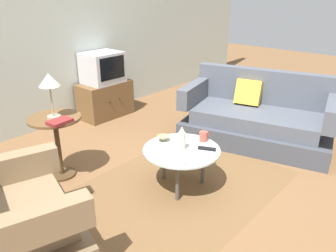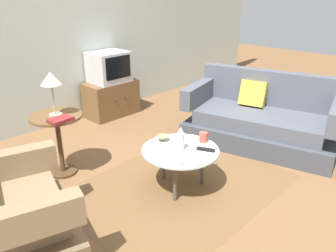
{
  "view_description": "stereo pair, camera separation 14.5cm",
  "coord_description": "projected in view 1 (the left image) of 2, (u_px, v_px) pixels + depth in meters",
  "views": [
    {
      "loc": [
        -2.25,
        -1.65,
        1.83
      ],
      "look_at": [
        0.04,
        0.36,
        0.55
      ],
      "focal_mm": 35.91,
      "sensor_mm": 36.0,
      "label": 1
    },
    {
      "loc": [
        -2.15,
        -1.76,
        1.83
      ],
      "look_at": [
        0.04,
        0.36,
        0.55
      ],
      "focal_mm": 35.91,
      "sensor_mm": 36.0,
      "label": 2
    }
  ],
  "objects": [
    {
      "name": "ground_plane",
      "position": [
        193.0,
        189.0,
        3.27
      ],
      "size": [
        16.0,
        16.0,
        0.0
      ],
      "primitive_type": "plane",
      "color": "brown"
    },
    {
      "name": "back_wall",
      "position": [
        39.0,
        26.0,
        4.29
      ],
      "size": [
        9.0,
        0.12,
        2.7
      ],
      "primitive_type": "cube",
      "color": "#B2BCB2",
      "rests_on": "ground"
    },
    {
      "name": "area_rug",
      "position": [
        181.0,
        186.0,
        3.31
      ],
      "size": [
        2.06,
        1.54,
        0.0
      ],
      "primitive_type": "cube",
      "color": "brown",
      "rests_on": "ground"
    },
    {
      "name": "armchair",
      "position": [
        11.0,
        225.0,
        2.32
      ],
      "size": [
        1.04,
        1.14,
        0.85
      ],
      "rotation": [
        0.0,
        0.0,
        -1.86
      ],
      "color": "brown",
      "rests_on": "ground"
    },
    {
      "name": "couch",
      "position": [
        257.0,
        119.0,
        4.18
      ],
      "size": [
        1.27,
        1.93,
        0.86
      ],
      "rotation": [
        0.0,
        0.0,
        1.82
      ],
      "color": "#3E424B",
      "rests_on": "ground"
    },
    {
      "name": "coffee_table",
      "position": [
        182.0,
        153.0,
        3.16
      ],
      "size": [
        0.73,
        0.73,
        0.41
      ],
      "color": "#B2C6C1",
      "rests_on": "ground"
    },
    {
      "name": "side_table",
      "position": [
        57.0,
        134.0,
        3.33
      ],
      "size": [
        0.51,
        0.51,
        0.65
      ],
      "color": "brown",
      "rests_on": "ground"
    },
    {
      "name": "tv_stand",
      "position": [
        105.0,
        99.0,
        5.02
      ],
      "size": [
        0.77,
        0.45,
        0.52
      ],
      "color": "brown",
      "rests_on": "ground"
    },
    {
      "name": "television",
      "position": [
        102.0,
        68.0,
        4.84
      ],
      "size": [
        0.53,
        0.46,
        0.44
      ],
      "color": "#B7B7BC",
      "rests_on": "tv_stand"
    },
    {
      "name": "table_lamp",
      "position": [
        49.0,
        83.0,
        3.11
      ],
      "size": [
        0.2,
        0.2,
        0.44
      ],
      "color": "#9E937A",
      "rests_on": "side_table"
    },
    {
      "name": "vase",
      "position": [
        182.0,
        138.0,
        3.11
      ],
      "size": [
        0.07,
        0.07,
        0.23
      ],
      "color": "beige",
      "rests_on": "coffee_table"
    },
    {
      "name": "mug",
      "position": [
        204.0,
        136.0,
        3.3
      ],
      "size": [
        0.13,
        0.08,
        0.1
      ],
      "color": "#B74C3D",
      "rests_on": "coffee_table"
    },
    {
      "name": "bowl",
      "position": [
        163.0,
        138.0,
        3.3
      ],
      "size": [
        0.12,
        0.12,
        0.05
      ],
      "color": "tan",
      "rests_on": "coffee_table"
    },
    {
      "name": "tv_remote_dark",
      "position": [
        207.0,
        149.0,
        3.13
      ],
      "size": [
        0.11,
        0.17,
        0.02
      ],
      "rotation": [
        0.0,
        0.0,
        5.15
      ],
      "color": "black",
      "rests_on": "coffee_table"
    },
    {
      "name": "tv_remote_silver",
      "position": [
        180.0,
        160.0,
        2.93
      ],
      "size": [
        0.08,
        0.15,
        0.02
      ],
      "rotation": [
        0.0,
        0.0,
        4.48
      ],
      "color": "#B2B2B7",
      "rests_on": "coffee_table"
    },
    {
      "name": "book",
      "position": [
        60.0,
        122.0,
        3.11
      ],
      "size": [
        0.22,
        0.16,
        0.03
      ],
      "rotation": [
        0.0,
        0.0,
        0.09
      ],
      "color": "maroon",
      "rests_on": "side_table"
    }
  ]
}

